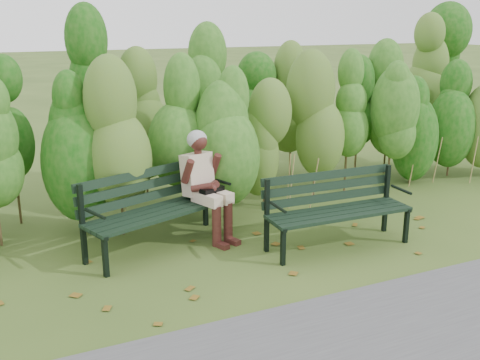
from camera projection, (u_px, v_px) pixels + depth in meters
name	position (u px, v px, depth m)	size (l,w,h in m)	color
ground	(255.00, 261.00, 5.62)	(80.00, 80.00, 0.00)	#37501D
hedge_band	(188.00, 109.00, 6.89)	(11.04, 1.67, 2.42)	#47381E
leaf_litter	(245.00, 267.00, 5.47)	(5.79, 1.95, 0.01)	brown
bench_left	(155.00, 203.00, 5.85)	(1.72, 1.04, 0.82)	black
bench_right	(335.00, 204.00, 5.91)	(1.57, 0.56, 0.78)	black
seated_woman	(205.00, 179.00, 6.05)	(0.53, 0.74, 1.19)	beige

